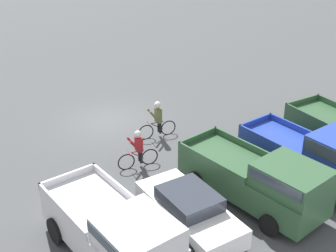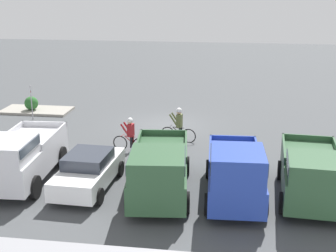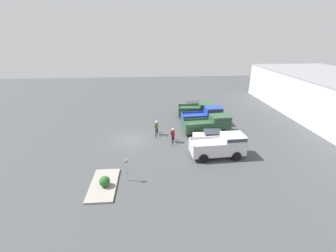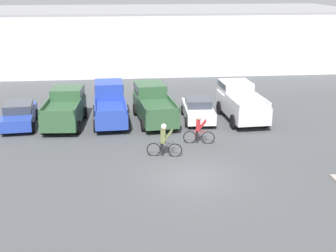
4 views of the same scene
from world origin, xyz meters
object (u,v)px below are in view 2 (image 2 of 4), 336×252
object	(u,v)px
pickup_truck_2	(159,169)
pickup_truck_3	(19,156)
pickup_truck_1	(235,172)
fire_lane_sign	(31,99)
shrub	(31,103)
sedan_1	(89,170)
pickup_truck_0	(312,174)
cyclist_1	(179,124)
cyclist_0	(130,134)

from	to	relation	value
pickup_truck_2	pickup_truck_3	bearing A→B (deg)	-3.36
pickup_truck_1	pickup_truck_2	bearing A→B (deg)	-1.84
pickup_truck_3	fire_lane_sign	bearing A→B (deg)	-68.90
pickup_truck_3	shrub	bearing A→B (deg)	-68.17
pickup_truck_1	sedan_1	xyz separation A→B (m)	(5.63, -0.48, -0.46)
pickup_truck_0	pickup_truck_2	size ratio (longest dim) A/B	0.88
pickup_truck_1	fire_lane_sign	world-z (taller)	pickup_truck_1
fire_lane_sign	cyclist_1	bearing A→B (deg)	163.50
pickup_truck_3	shrub	distance (m)	11.29
pickup_truck_2	cyclist_1	xyz separation A→B (m)	(0.07, -6.46, -0.19)
cyclist_0	pickup_truck_3	bearing A→B (deg)	51.75
cyclist_1	fire_lane_sign	bearing A→B (deg)	-16.50
pickup_truck_2	cyclist_0	bearing A→B (deg)	-65.26
pickup_truck_1	cyclist_1	world-z (taller)	pickup_truck_1
pickup_truck_2	fire_lane_sign	xyz separation A→B (m)	(9.01, -9.11, 0.15)
sedan_1	pickup_truck_3	xyz separation A→B (m)	(2.78, 0.06, 0.45)
pickup_truck_2	cyclist_0	size ratio (longest dim) A/B	3.32
pickup_truck_2	fire_lane_sign	size ratio (longest dim) A/B	2.79
sedan_1	fire_lane_sign	size ratio (longest dim) A/B	2.08
cyclist_1	pickup_truck_3	bearing A→B (deg)	47.83
cyclist_0	fire_lane_sign	xyz separation A→B (m)	(6.84, -4.40, 0.41)
pickup_truck_2	sedan_1	bearing A→B (deg)	-7.79
pickup_truck_3	shrub	world-z (taller)	pickup_truck_3
pickup_truck_1	shrub	world-z (taller)	pickup_truck_1
pickup_truck_1	pickup_truck_3	bearing A→B (deg)	-2.86
pickup_truck_2	cyclist_0	distance (m)	5.20
sedan_1	fire_lane_sign	xyz separation A→B (m)	(6.17, -8.72, 0.53)
cyclist_0	cyclist_1	distance (m)	2.73
cyclist_1	sedan_1	bearing A→B (deg)	65.45
cyclist_1	cyclist_0	bearing A→B (deg)	39.78
cyclist_0	pickup_truck_0	bearing A→B (deg)	150.63
fire_lane_sign	shrub	world-z (taller)	fire_lane_sign
cyclist_1	shrub	bearing A→B (deg)	-23.97
pickup_truck_3	shrub	size ratio (longest dim) A/B	6.33
pickup_truck_0	pickup_truck_3	xyz separation A→B (m)	(11.16, 0.05, 0.08)
cyclist_0	pickup_truck_2	bearing A→B (deg)	114.74
sedan_1	cyclist_1	world-z (taller)	cyclist_1
pickup_truck_1	pickup_truck_2	xyz separation A→B (m)	(2.78, -0.09, -0.07)
cyclist_0	cyclist_1	world-z (taller)	cyclist_1
pickup_truck_2	shrub	distance (m)	14.60
shrub	pickup_truck_2	bearing A→B (deg)	132.29
pickup_truck_1	pickup_truck_3	distance (m)	8.42
pickup_truck_0	pickup_truck_1	size ratio (longest dim) A/B	0.96
pickup_truck_0	pickup_truck_2	world-z (taller)	pickup_truck_2
pickup_truck_1	cyclist_1	size ratio (longest dim) A/B	2.90
pickup_truck_2	pickup_truck_1	bearing A→B (deg)	178.16
pickup_truck_1	cyclist_0	world-z (taller)	pickup_truck_1
shrub	cyclist_0	bearing A→B (deg)	141.51
sedan_1	shrub	bearing A→B (deg)	-56.18
pickup_truck_3	fire_lane_sign	distance (m)	9.41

